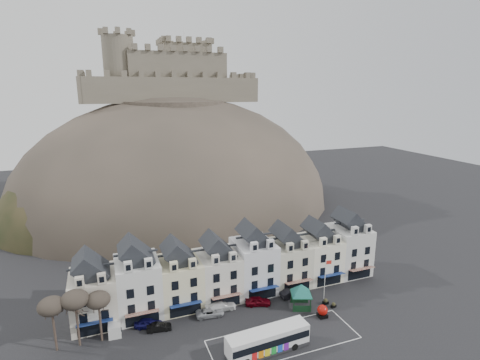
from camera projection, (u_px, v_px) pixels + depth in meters
name	position (u px, v px, depth m)	size (l,w,h in m)	color
ground	(275.00, 348.00, 53.23)	(300.00, 300.00, 0.00)	black
coach_bay_markings	(283.00, 339.00, 55.06)	(22.00, 7.50, 0.01)	silver
townhouse_terrace	(237.00, 265.00, 66.53)	(54.40, 9.35, 11.80)	beige
castle_hill	(181.00, 207.00, 116.27)	(100.00, 76.00, 68.00)	#3A342C
castle	(169.00, 74.00, 112.82)	(50.20, 22.20, 22.00)	#675E4E
tree_left_far	(51.00, 307.00, 51.15)	(3.61, 3.61, 8.24)	#332820
tree_left_mid	(75.00, 300.00, 52.10)	(3.78, 3.78, 8.64)	#332820
tree_left_near	(98.00, 300.00, 53.29)	(3.43, 3.43, 7.84)	#332820
bus	(268.00, 340.00, 52.10)	(12.20, 3.50, 3.40)	#262628
bus_shelter	(301.00, 290.00, 62.38)	(6.27, 6.27, 4.25)	#103219
red_buoy	(322.00, 311.00, 60.23)	(1.68, 1.68, 2.08)	black
flagpole	(326.00, 277.00, 64.64)	(1.08, 0.24, 7.50)	silver
white_van	(115.00, 326.00, 56.64)	(1.96, 4.19, 1.88)	silver
planter_west	(334.00, 305.00, 63.00)	(0.99, 0.65, 0.92)	black
planter_east	(326.00, 301.00, 63.95)	(1.08, 0.71, 1.02)	black
car_navy	(148.00, 323.00, 57.68)	(1.69, 4.21, 1.43)	#0F0E46
car_black	(159.00, 327.00, 56.90)	(1.30, 3.72, 1.23)	black
car_silver	(210.00, 312.00, 60.56)	(2.12, 4.53, 1.28)	#A8AAB0
car_white	(220.00, 306.00, 62.22)	(2.18, 5.36, 1.56)	white
car_maroon	(258.00, 301.00, 63.60)	(1.76, 4.37, 1.49)	#53040F
car_charcoal	(293.00, 293.00, 66.20)	(1.63, 4.69, 1.54)	black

